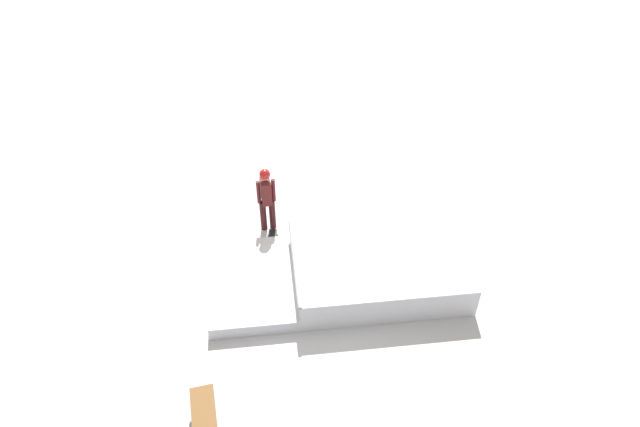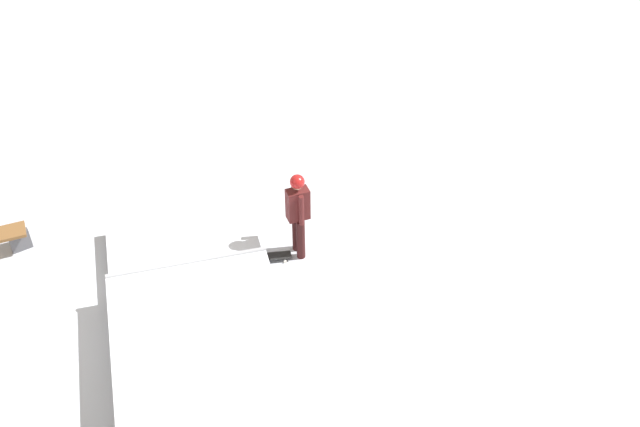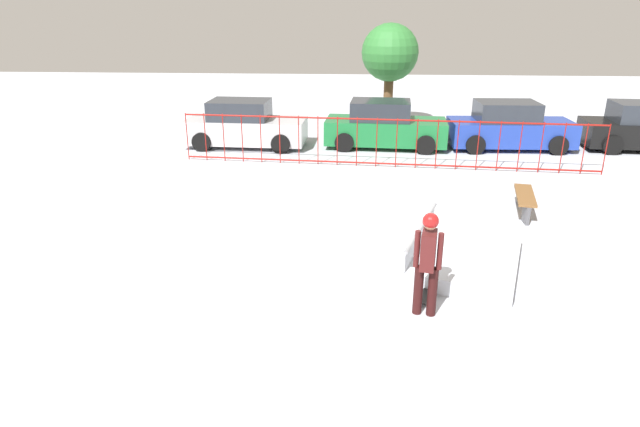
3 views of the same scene
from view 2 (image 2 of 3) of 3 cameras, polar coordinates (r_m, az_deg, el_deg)
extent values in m
plane|color=#B2B7C1|center=(12.79, -10.76, -7.52)|extent=(60.00, 60.00, 0.00)
cube|color=silver|center=(11.64, -8.59, -10.87)|extent=(4.24, 3.61, 0.70)
cube|color=silver|center=(13.65, -10.09, -2.72)|extent=(2.53, 3.04, 0.30)
cylinder|color=gray|center=(12.61, -9.88, -3.62)|extent=(0.90, 2.49, 0.08)
cylinder|color=black|center=(13.26, -1.44, -1.94)|extent=(0.15, 0.15, 0.82)
cylinder|color=black|center=(13.42, -1.77, -1.35)|extent=(0.15, 0.15, 0.82)
cube|color=#4C1919|center=(12.87, -1.67, 0.70)|extent=(0.29, 0.42, 0.60)
cylinder|color=#4C1919|center=(12.75, -1.40, 0.23)|extent=(0.09, 0.09, 0.60)
cylinder|color=#4C1919|center=(13.00, -1.93, 1.16)|extent=(0.09, 0.09, 0.60)
sphere|color=tan|center=(12.59, -1.71, 2.27)|extent=(0.22, 0.22, 0.22)
sphere|color=#A51919|center=(12.57, -1.71, 2.38)|extent=(0.25, 0.25, 0.25)
cube|color=black|center=(13.45, -3.86, -3.23)|extent=(0.51, 0.81, 0.02)
cylinder|color=silver|center=(13.39, -4.99, -3.85)|extent=(0.05, 0.06, 0.06)
cylinder|color=silver|center=(13.56, -5.08, -3.18)|extent=(0.05, 0.06, 0.06)
cylinder|color=silver|center=(13.42, -2.61, -3.61)|extent=(0.05, 0.06, 0.06)
cylinder|color=silver|center=(13.58, -2.72, -2.94)|extent=(0.05, 0.06, 0.06)
cube|color=#4C4C51|center=(14.54, -21.45, -1.90)|extent=(0.08, 0.36, 0.42)
camera|label=1|loc=(12.55, -59.82, 19.49)|focal=30.56mm
camera|label=3|loc=(15.47, 27.42, 18.52)|focal=30.73mm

